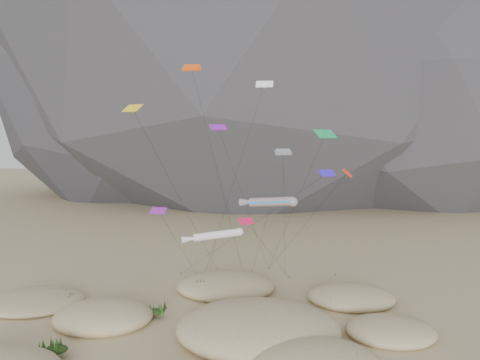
# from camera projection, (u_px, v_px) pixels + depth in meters

# --- Properties ---
(ground) EXTENTS (500.00, 500.00, 0.00)m
(ground) POSITION_uv_depth(u_px,v_px,m) (218.00, 346.00, 46.12)
(ground) COLOR #CCB789
(ground) RESTS_ON ground
(dunes) EXTENTS (52.08, 38.41, 4.30)m
(dunes) POSITION_uv_depth(u_px,v_px,m) (211.00, 327.00, 48.88)
(dunes) COLOR #CCB789
(dunes) RESTS_ON ground
(dune_grass) EXTENTS (41.90, 27.47, 1.48)m
(dune_grass) POSITION_uv_depth(u_px,v_px,m) (216.00, 322.00, 49.92)
(dune_grass) COLOR black
(dune_grass) RESTS_ON ground
(kite_stakes) EXTENTS (23.20, 7.51, 0.30)m
(kite_stakes) POSITION_uv_depth(u_px,v_px,m) (242.00, 274.00, 69.54)
(kite_stakes) COLOR #3F2D1E
(kite_stakes) RESTS_ON ground
(rainbow_tube_kite) EXTENTS (6.87, 18.47, 13.85)m
(rainbow_tube_kite) POSITION_uv_depth(u_px,v_px,m) (269.00, 202.00, 54.48)
(rainbow_tube_kite) COLOR #FF5D1A
(rainbow_tube_kite) RESTS_ON ground
(white_tube_kite) EXTENTS (7.36, 13.85, 9.53)m
(white_tube_kite) POSITION_uv_depth(u_px,v_px,m) (214.00, 235.00, 56.01)
(white_tube_kite) COLOR silver
(white_tube_kite) RESTS_ON ground
(orange_parafoil) EXTENTS (6.41, 16.66, 29.04)m
(orange_parafoil) POSITION_uv_depth(u_px,v_px,m) (193.00, 73.00, 54.99)
(orange_parafoil) COLOR #DA490B
(orange_parafoil) RESTS_ON ground
(multi_parafoil) EXTENTS (2.23, 14.40, 19.17)m
(multi_parafoil) POSITION_uv_depth(u_px,v_px,m) (283.00, 155.00, 55.07)
(multi_parafoil) COLOR #D64C16
(multi_parafoil) RESTS_ON ground
(delta_kites) EXTENTS (27.11, 23.93, 27.75)m
(delta_kites) POSITION_uv_depth(u_px,v_px,m) (257.00, 152.00, 56.53)
(delta_kites) COLOR yellow
(delta_kites) RESTS_ON ground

